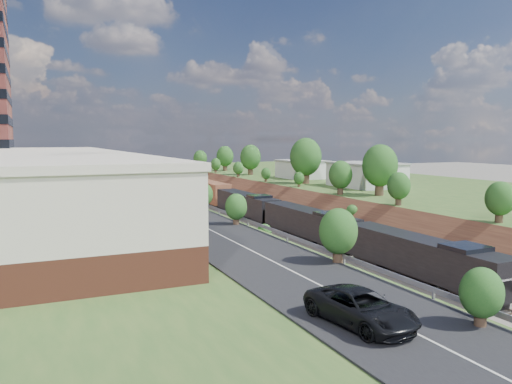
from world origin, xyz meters
name	(u,v)px	position (x,y,z in m)	size (l,w,h in m)	color
platform_left	(12,214)	(-33.00, 60.00, 2.50)	(44.00, 180.00, 5.00)	#335A25
platform_right	(380,194)	(33.00, 60.00, 2.50)	(44.00, 180.00, 5.00)	#335A25
embankment_left	(162,221)	(-11.00, 60.00, 0.00)	(7.07, 180.00, 7.07)	brown
embankment_right	(282,213)	(11.00, 60.00, 0.00)	(7.07, 180.00, 7.07)	brown
rail_left_track	(211,217)	(-2.60, 60.00, 0.09)	(1.58, 180.00, 0.18)	gray
rail_right_track	(239,215)	(2.60, 60.00, 0.09)	(1.58, 180.00, 0.18)	gray
road	(134,192)	(-15.50, 60.00, 5.05)	(8.00, 180.00, 0.10)	black
guardrail	(159,188)	(-11.40, 59.80, 5.55)	(0.10, 171.00, 0.70)	#99999E
commercial_building	(54,184)	(-28.00, 38.00, 8.51)	(14.30, 62.30, 7.00)	brown
overpass	(148,169)	(0.00, 122.00, 4.92)	(24.50, 8.30, 7.40)	gray
white_building_near	(366,175)	(23.50, 52.00, 7.00)	(9.00, 12.00, 4.00)	silver
white_building_far	(302,170)	(23.00, 74.00, 6.80)	(8.00, 10.00, 3.60)	silver
tree_right_large	(380,166)	(17.00, 40.00, 9.38)	(5.25, 5.25, 7.61)	#473323
tree_left_crest	(260,210)	(-11.80, 20.00, 7.04)	(2.45, 2.45, 3.55)	#473323
freight_train	(177,182)	(2.60, 100.29, 2.76)	(3.27, 183.38, 4.83)	black
suv	(361,308)	(-17.04, -2.17, 5.88)	(2.57, 5.58, 1.55)	black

